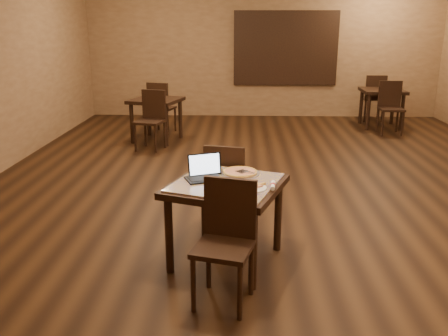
{
  "coord_description": "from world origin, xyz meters",
  "views": [
    {
      "loc": [
        -0.49,
        -6.09,
        2.1
      ],
      "look_at": [
        -0.64,
        -2.02,
        0.85
      ],
      "focal_mm": 38.0,
      "sensor_mm": 36.0,
      "label": 1
    }
  ],
  "objects_px": {
    "other_table_a_chair_near": "(390,104)",
    "pizza_pan": "(240,173)",
    "chair_main_near": "(226,234)",
    "laptop": "(204,172)",
    "other_table_b": "(156,106)",
    "other_table_b_chair_near": "(152,116)",
    "tiled_table": "(226,193)",
    "other_table_b_chair_far": "(160,105)",
    "other_table_a": "(382,96)",
    "other_table_a_chair_far": "(374,95)",
    "chair_main_far": "(226,183)"
  },
  "relations": [
    {
      "from": "other_table_a_chair_near",
      "to": "pizza_pan",
      "type": "bearing_deg",
      "value": -118.14
    },
    {
      "from": "chair_main_near",
      "to": "laptop",
      "type": "xyz_separation_m",
      "value": [
        -0.22,
        0.72,
        0.27
      ]
    },
    {
      "from": "other_table_b",
      "to": "other_table_b_chair_near",
      "type": "xyz_separation_m",
      "value": [
        0.02,
        -0.59,
        -0.08
      ]
    },
    {
      "from": "other_table_b_chair_near",
      "to": "pizza_pan",
      "type": "bearing_deg",
      "value": -52.49
    },
    {
      "from": "tiled_table",
      "to": "other_table_b_chair_far",
      "type": "xyz_separation_m",
      "value": [
        -1.45,
        5.21,
        -0.09
      ]
    },
    {
      "from": "other_table_b_chair_near",
      "to": "other_table_b_chair_far",
      "type": "relative_size",
      "value": 1.0
    },
    {
      "from": "tiled_table",
      "to": "other_table_a",
      "type": "bearing_deg",
      "value": 82.5
    },
    {
      "from": "other_table_b_chair_far",
      "to": "other_table_a_chair_far",
      "type": "bearing_deg",
      "value": -147.39
    },
    {
      "from": "other_table_a",
      "to": "other_table_b_chair_far",
      "type": "bearing_deg",
      "value": -168.68
    },
    {
      "from": "tiled_table",
      "to": "other_table_a",
      "type": "distance_m",
      "value": 6.73
    },
    {
      "from": "laptop",
      "to": "other_table_a",
      "type": "xyz_separation_m",
      "value": [
        3.25,
        5.9,
        -0.16
      ]
    },
    {
      "from": "other_table_a",
      "to": "laptop",
      "type": "bearing_deg",
      "value": -117.41
    },
    {
      "from": "chair_main_far",
      "to": "other_table_b_chair_far",
      "type": "relative_size",
      "value": 0.94
    },
    {
      "from": "tiled_table",
      "to": "other_table_a",
      "type": "xyz_separation_m",
      "value": [
        3.05,
        6.0,
        -0.01
      ]
    },
    {
      "from": "other_table_a_chair_far",
      "to": "other_table_b_chair_far",
      "type": "relative_size",
      "value": 1.01
    },
    {
      "from": "tiled_table",
      "to": "laptop",
      "type": "bearing_deg",
      "value": 173.01
    },
    {
      "from": "chair_main_near",
      "to": "laptop",
      "type": "relative_size",
      "value": 2.62
    },
    {
      "from": "chair_main_far",
      "to": "pizza_pan",
      "type": "relative_size",
      "value": 2.6
    },
    {
      "from": "pizza_pan",
      "to": "other_table_b",
      "type": "xyz_separation_m",
      "value": [
        -1.55,
        4.38,
        -0.12
      ]
    },
    {
      "from": "chair_main_far",
      "to": "other_table_a_chair_far",
      "type": "relative_size",
      "value": 0.93
    },
    {
      "from": "other_table_b_chair_far",
      "to": "tiled_table",
      "type": "bearing_deg",
      "value": 121.17
    },
    {
      "from": "other_table_a_chair_far",
      "to": "other_table_b",
      "type": "bearing_deg",
      "value": 25.18
    },
    {
      "from": "laptop",
      "to": "other_table_b_chair_far",
      "type": "bearing_deg",
      "value": 81.48
    },
    {
      "from": "other_table_a",
      "to": "other_table_a_chair_far",
      "type": "distance_m",
      "value": 0.6
    },
    {
      "from": "chair_main_near",
      "to": "other_table_b_chair_near",
      "type": "bearing_deg",
      "value": 121.73
    },
    {
      "from": "laptop",
      "to": "other_table_b_chair_far",
      "type": "relative_size",
      "value": 0.37
    },
    {
      "from": "other_table_a_chair_near",
      "to": "other_table_b_chair_near",
      "type": "relative_size",
      "value": 1.01
    },
    {
      "from": "laptop",
      "to": "other_table_a_chair_far",
      "type": "distance_m",
      "value": 7.26
    },
    {
      "from": "other_table_b",
      "to": "other_table_b_chair_near",
      "type": "relative_size",
      "value": 1.02
    },
    {
      "from": "other_table_a_chair_far",
      "to": "other_table_b",
      "type": "height_order",
      "value": "other_table_a_chair_far"
    },
    {
      "from": "chair_main_near",
      "to": "laptop",
      "type": "bearing_deg",
      "value": 121.81
    },
    {
      "from": "chair_main_near",
      "to": "other_table_a_chair_far",
      "type": "xyz_separation_m",
      "value": [
        3.02,
        7.21,
        0.03
      ]
    },
    {
      "from": "chair_main_far",
      "to": "other_table_a_chair_far",
      "type": "xyz_separation_m",
      "value": [
        3.06,
        5.97,
        0.04
      ]
    },
    {
      "from": "chair_main_near",
      "to": "other_table_b_chair_near",
      "type": "relative_size",
      "value": 0.96
    },
    {
      "from": "other_table_a_chair_far",
      "to": "other_table_b_chair_near",
      "type": "height_order",
      "value": "other_table_a_chair_far"
    },
    {
      "from": "chair_main_far",
      "to": "other_table_a_chair_far",
      "type": "distance_m",
      "value": 6.71
    },
    {
      "from": "chair_main_near",
      "to": "other_table_b_chair_far",
      "type": "xyz_separation_m",
      "value": [
        -1.48,
        5.83,
        0.02
      ]
    },
    {
      "from": "other_table_a",
      "to": "other_table_b_chair_near",
      "type": "height_order",
      "value": "other_table_b_chair_near"
    },
    {
      "from": "chair_main_near",
      "to": "chair_main_far",
      "type": "xyz_separation_m",
      "value": [
        -0.04,
        1.24,
        -0.01
      ]
    },
    {
      "from": "pizza_pan",
      "to": "other_table_b_chair_far",
      "type": "xyz_separation_m",
      "value": [
        -1.57,
        4.97,
        -0.2
      ]
    },
    {
      "from": "pizza_pan",
      "to": "other_table_b",
      "type": "relative_size",
      "value": 0.36
    },
    {
      "from": "chair_main_near",
      "to": "other_table_a_chair_far",
      "type": "bearing_deg",
      "value": 81.89
    },
    {
      "from": "other_table_b",
      "to": "tiled_table",
      "type": "bearing_deg",
      "value": -57.23
    },
    {
      "from": "tiled_table",
      "to": "other_table_a_chair_far",
      "type": "relative_size",
      "value": 1.15
    },
    {
      "from": "tiled_table",
      "to": "other_table_b",
      "type": "xyz_separation_m",
      "value": [
        -1.43,
        4.62,
        -0.01
      ]
    },
    {
      "from": "tiled_table",
      "to": "other_table_b",
      "type": "bearing_deg",
      "value": 126.64
    },
    {
      "from": "chair_main_far",
      "to": "other_table_b_chair_near",
      "type": "bearing_deg",
      "value": -55.88
    },
    {
      "from": "pizza_pan",
      "to": "other_table_a",
      "type": "height_order",
      "value": "other_table_a"
    },
    {
      "from": "tiled_table",
      "to": "other_table_a_chair_near",
      "type": "xyz_separation_m",
      "value": [
        3.05,
        5.4,
        -0.08
      ]
    },
    {
      "from": "other_table_a_chair_far",
      "to": "other_table_b_chair_near",
      "type": "bearing_deg",
      "value": 31.32
    }
  ]
}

